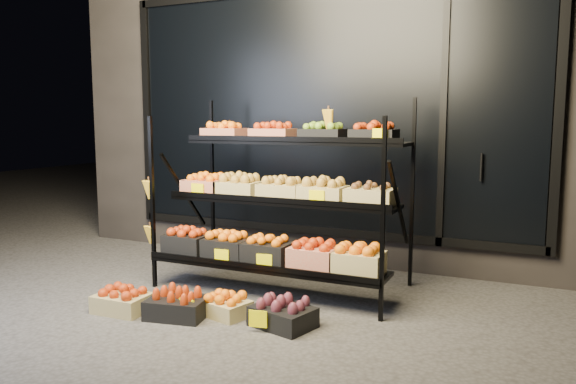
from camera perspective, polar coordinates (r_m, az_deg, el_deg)
The scene contains 9 objects.
ground at distance 4.50m, azimuth -4.23°, elevation -11.76°, with size 24.00×24.00×0.00m, color #514F4C.
building at distance 6.64m, azimuth 6.63°, elevation 9.71°, with size 6.00×2.08×3.50m.
display_rack at distance 4.83m, azimuth -0.98°, elevation -0.78°, with size 2.18×1.02×1.67m.
tag_floor_a at distance 4.30m, azimuth -10.23°, elevation -11.93°, with size 0.13×0.01×0.12m, color #FFF100.
tag_floor_b at distance 4.00m, azimuth -3.07°, elevation -13.29°, with size 0.13×0.01×0.12m, color #FFF100.
floor_crate_left at distance 4.58m, azimuth -16.48°, elevation -10.46°, with size 0.41×0.30×0.20m.
floor_crate_midleft at distance 4.36m, azimuth -11.18°, elevation -11.13°, with size 0.48×0.39×0.21m.
floor_crate_midright at distance 4.34m, azimuth -6.37°, elevation -11.31°, with size 0.41×0.34×0.18m.
floor_crate_right at distance 4.10m, azimuth -0.53°, elevation -12.22°, with size 0.49×0.41×0.21m.
Camera 1 is at (2.06, -3.71, 1.47)m, focal length 35.00 mm.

